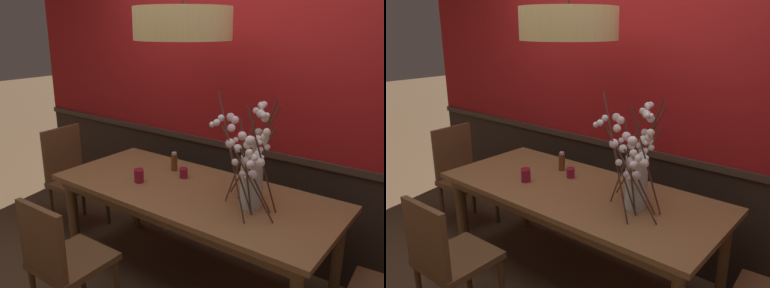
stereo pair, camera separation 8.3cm
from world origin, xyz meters
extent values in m
plane|color=brown|center=(0.00, 0.00, 0.00)|extent=(24.00, 24.00, 0.00)
cube|color=#2D2119|center=(0.00, 0.68, 0.44)|extent=(5.02, 0.12, 0.88)
cube|color=#3E2E24|center=(0.00, 0.67, 0.90)|extent=(5.02, 0.14, 0.05)
cube|color=maroon|center=(0.00, 0.68, 1.84)|extent=(5.02, 0.12, 1.91)
cube|color=olive|center=(0.00, 0.00, 0.74)|extent=(2.05, 0.88, 0.04)
cube|color=brown|center=(0.00, 0.00, 0.68)|extent=(1.94, 0.77, 0.08)
cylinder|color=brown|center=(-0.94, -0.35, 0.36)|extent=(0.07, 0.07, 0.72)
cylinder|color=brown|center=(-0.94, 0.35, 0.36)|extent=(0.07, 0.07, 0.72)
cylinder|color=brown|center=(0.94, 0.35, 0.36)|extent=(0.07, 0.07, 0.72)
cube|color=brown|center=(-0.31, -0.79, 0.47)|extent=(0.42, 0.44, 0.04)
cube|color=brown|center=(-0.31, -0.99, 0.70)|extent=(0.39, 0.05, 0.42)
cylinder|color=brown|center=(-0.49, -0.61, 0.22)|extent=(0.04, 0.04, 0.44)
cube|color=brown|center=(-0.34, 0.80, 0.45)|extent=(0.47, 0.44, 0.04)
cube|color=brown|center=(-0.33, 0.99, 0.71)|extent=(0.43, 0.05, 0.47)
cylinder|color=brown|center=(-0.15, 0.62, 0.21)|extent=(0.04, 0.04, 0.43)
cylinder|color=brown|center=(-0.54, 0.63, 0.21)|extent=(0.04, 0.04, 0.43)
cylinder|color=brown|center=(-0.13, 0.98, 0.21)|extent=(0.04, 0.04, 0.43)
cylinder|color=brown|center=(-0.52, 0.99, 0.21)|extent=(0.04, 0.04, 0.43)
cube|color=brown|center=(-1.35, 0.02, 0.45)|extent=(0.43, 0.46, 0.04)
cube|color=brown|center=(-1.53, 0.01, 0.71)|extent=(0.06, 0.41, 0.48)
cylinder|color=brown|center=(-1.19, 0.22, 0.22)|extent=(0.04, 0.04, 0.43)
cylinder|color=brown|center=(-1.17, -0.15, 0.22)|extent=(0.04, 0.04, 0.43)
cylinder|color=brown|center=(-1.54, 0.20, 0.22)|extent=(0.04, 0.04, 0.43)
cylinder|color=brown|center=(-1.51, -0.17, 0.22)|extent=(0.04, 0.04, 0.43)
cylinder|color=silver|center=(0.46, 0.01, 0.92)|extent=(0.14, 0.14, 0.33)
cylinder|color=silver|center=(0.46, 0.01, 0.79)|extent=(0.12, 0.12, 0.07)
cylinder|color=#472D23|center=(0.53, -0.17, 1.04)|extent=(0.31, 0.12, 0.56)
sphere|color=white|center=(0.55, -0.19, 1.11)|extent=(0.05, 0.05, 0.05)
sphere|color=white|center=(0.54, -0.13, 1.03)|extent=(0.05, 0.05, 0.05)
sphere|color=white|center=(0.56, -0.21, 1.11)|extent=(0.03, 0.03, 0.03)
sphere|color=white|center=(0.61, -0.30, 1.28)|extent=(0.05, 0.05, 0.05)
cylinder|color=#472D23|center=(0.44, -0.10, 0.98)|extent=(0.20, 0.02, 0.45)
sphere|color=white|center=(0.44, -0.17, 1.09)|extent=(0.04, 0.04, 0.04)
sphere|color=white|center=(0.47, -0.13, 1.02)|extent=(0.04, 0.04, 0.04)
sphere|color=white|center=(0.46, -0.07, 0.97)|extent=(0.04, 0.04, 0.04)
cylinder|color=#472D23|center=(0.55, -0.04, 1.09)|extent=(0.18, 0.12, 0.66)
sphere|color=white|center=(0.59, -0.08, 1.38)|extent=(0.03, 0.03, 0.03)
sphere|color=white|center=(0.58, -0.05, 1.18)|extent=(0.03, 0.03, 0.03)
sphere|color=white|center=(0.57, -0.06, 1.24)|extent=(0.05, 0.05, 0.05)
sphere|color=white|center=(0.59, -0.08, 1.28)|extent=(0.04, 0.04, 0.04)
sphere|color=white|center=(0.60, -0.15, 1.39)|extent=(0.03, 0.03, 0.03)
cylinder|color=#472D23|center=(0.34, 0.07, 1.02)|extent=(0.09, 0.22, 0.53)
sphere|color=white|center=(0.30, 0.07, 1.15)|extent=(0.03, 0.03, 0.03)
sphere|color=white|center=(0.24, 0.10, 1.28)|extent=(0.05, 0.05, 0.05)
sphere|color=white|center=(0.26, 0.07, 1.22)|extent=(0.05, 0.05, 0.05)
sphere|color=white|center=(0.31, 0.07, 1.09)|extent=(0.05, 0.05, 0.05)
sphere|color=white|center=(0.27, 0.11, 1.27)|extent=(0.05, 0.05, 0.05)
cylinder|color=#472D23|center=(0.39, 0.17, 1.07)|extent=(0.29, 0.13, 0.62)
sphere|color=white|center=(0.37, 0.30, 1.35)|extent=(0.04, 0.04, 0.04)
sphere|color=white|center=(0.38, 0.16, 1.11)|extent=(0.04, 0.04, 0.04)
sphere|color=white|center=(0.38, 0.22, 1.18)|extent=(0.05, 0.05, 0.05)
sphere|color=white|center=(0.35, 0.31, 1.34)|extent=(0.05, 0.05, 0.05)
sphere|color=white|center=(0.40, 0.18, 1.08)|extent=(0.05, 0.05, 0.05)
sphere|color=white|center=(0.33, 0.28, 1.31)|extent=(0.04, 0.04, 0.04)
cylinder|color=#472D23|center=(0.45, 0.09, 1.01)|extent=(0.22, 0.09, 0.51)
sphere|color=white|center=(0.43, 0.12, 1.05)|extent=(0.03, 0.03, 0.03)
sphere|color=white|center=(0.44, 0.14, 1.09)|extent=(0.05, 0.05, 0.05)
sphere|color=white|center=(0.42, 0.15, 1.16)|extent=(0.06, 0.06, 0.06)
sphere|color=white|center=(0.44, 0.10, 1.07)|extent=(0.04, 0.04, 0.04)
cylinder|color=#472D23|center=(0.46, -0.07, 1.04)|extent=(0.12, 0.03, 0.57)
sphere|color=white|center=(0.47, -0.08, 1.18)|extent=(0.05, 0.05, 0.05)
sphere|color=white|center=(0.44, -0.09, 1.24)|extent=(0.05, 0.05, 0.05)
sphere|color=white|center=(0.47, -0.05, 1.04)|extent=(0.05, 0.05, 0.05)
sphere|color=white|center=(0.49, -0.09, 1.14)|extent=(0.05, 0.05, 0.05)
sphere|color=white|center=(0.47, -0.08, 1.09)|extent=(0.05, 0.05, 0.05)
cylinder|color=#472D23|center=(0.41, -0.15, 1.12)|extent=(0.30, 0.16, 0.72)
sphere|color=white|center=(0.33, -0.25, 1.32)|extent=(0.03, 0.03, 0.03)
sphere|color=white|center=(0.37, -0.21, 1.35)|extent=(0.04, 0.04, 0.04)
sphere|color=white|center=(0.37, -0.25, 1.33)|extent=(0.04, 0.04, 0.04)
sphere|color=white|center=(0.42, -0.20, 1.21)|extent=(0.05, 0.05, 0.05)
cylinder|color=#472D23|center=(0.43, 0.13, 1.10)|extent=(0.23, 0.04, 0.68)
sphere|color=white|center=(0.43, 0.20, 1.28)|extent=(0.05, 0.05, 0.05)
sphere|color=white|center=(0.41, 0.19, 1.36)|extent=(0.04, 0.04, 0.04)
sphere|color=white|center=(0.45, 0.13, 1.14)|extent=(0.03, 0.03, 0.03)
sphere|color=white|center=(0.42, 0.16, 1.32)|extent=(0.05, 0.05, 0.05)
sphere|color=white|center=(0.45, 0.17, 1.14)|extent=(0.05, 0.05, 0.05)
cylinder|color=#472D23|center=(0.52, -0.05, 0.96)|extent=(0.19, 0.09, 0.40)
sphere|color=white|center=(0.56, -0.15, 1.14)|extent=(0.04, 0.04, 0.04)
sphere|color=white|center=(0.56, -0.09, 1.09)|extent=(0.05, 0.05, 0.05)
sphere|color=white|center=(0.53, -0.11, 1.09)|extent=(0.05, 0.05, 0.05)
cylinder|color=maroon|center=(-0.38, -0.13, 0.80)|extent=(0.07, 0.07, 0.10)
torus|color=#A81B37|center=(-0.38, -0.13, 0.85)|extent=(0.08, 0.08, 0.01)
cylinder|color=silver|center=(-0.38, -0.13, 0.79)|extent=(0.05, 0.05, 0.05)
cylinder|color=maroon|center=(-0.18, 0.13, 0.79)|extent=(0.06, 0.06, 0.08)
torus|color=#A81B37|center=(-0.18, 0.13, 0.82)|extent=(0.07, 0.07, 0.01)
cylinder|color=silver|center=(-0.18, 0.13, 0.78)|extent=(0.04, 0.04, 0.04)
cylinder|color=brown|center=(-0.34, 0.21, 0.82)|extent=(0.05, 0.05, 0.13)
cylinder|color=beige|center=(-0.34, 0.21, 0.89)|extent=(0.04, 0.04, 0.02)
cylinder|color=tan|center=(-0.06, -0.02, 1.86)|extent=(0.62, 0.62, 0.20)
sphere|color=#F9EAB7|center=(-0.06, -0.02, 1.83)|extent=(0.14, 0.14, 0.14)
camera|label=1|loc=(1.55, -2.03, 1.85)|focal=36.89mm
camera|label=2|loc=(1.62, -1.97, 1.85)|focal=36.89mm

